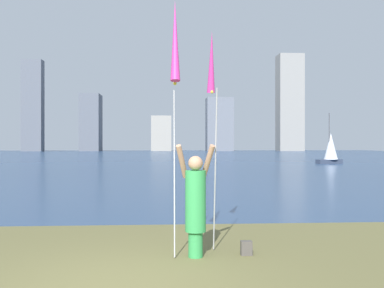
% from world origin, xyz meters
% --- Properties ---
extents(ground, '(120.00, 138.00, 0.12)m').
position_xyz_m(ground, '(0.00, 50.95, -0.06)').
color(ground, brown).
extents(person, '(0.73, 0.54, 1.99)m').
position_xyz_m(person, '(1.22, 1.46, 0.98)').
color(person, green).
rests_on(person, ground).
extents(kite_flag_left, '(0.16, 1.09, 4.40)m').
position_xyz_m(kite_flag_left, '(0.85, 1.03, 3.61)').
color(kite_flag_left, '#B2B2B7').
rests_on(kite_flag_left, ground).
extents(kite_flag_right, '(0.16, 1.11, 4.16)m').
position_xyz_m(kite_flag_right, '(1.59, 2.24, 3.47)').
color(kite_flag_right, '#B2B2B7').
rests_on(kite_flag_right, ground).
extents(bag, '(0.20, 0.13, 0.26)m').
position_xyz_m(bag, '(2.14, 1.52, 0.13)').
color(bag, '#4C4742').
rests_on(bag, ground).
extents(sailboat_1, '(2.82, 1.69, 5.05)m').
position_xyz_m(sailboat_1, '(17.14, 35.90, 1.49)').
color(sailboat_1, '#333D51').
rests_on(sailboat_1, ground).
extents(skyline_tower_0, '(5.08, 3.17, 23.42)m').
position_xyz_m(skyline_tower_0, '(-33.29, 106.78, 11.71)').
color(skyline_tower_0, '#565B66').
rests_on(skyline_tower_0, ground).
extents(skyline_tower_1, '(5.10, 7.10, 15.10)m').
position_xyz_m(skyline_tower_1, '(-19.13, 110.34, 7.55)').
color(skyline_tower_1, '#565B66').
rests_on(skyline_tower_1, ground).
extents(skyline_tower_2, '(5.42, 4.85, 9.51)m').
position_xyz_m(skyline_tower_2, '(-0.41, 112.00, 4.76)').
color(skyline_tower_2, gray).
rests_on(skyline_tower_2, ground).
extents(skyline_tower_3, '(7.03, 6.14, 14.24)m').
position_xyz_m(skyline_tower_3, '(15.23, 109.38, 7.12)').
color(skyline_tower_3, slate).
rests_on(skyline_tower_3, ground).
extents(skyline_tower_4, '(6.63, 5.28, 26.04)m').
position_xyz_m(skyline_tower_4, '(34.40, 108.92, 13.02)').
color(skyline_tower_4, gray).
rests_on(skyline_tower_4, ground).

